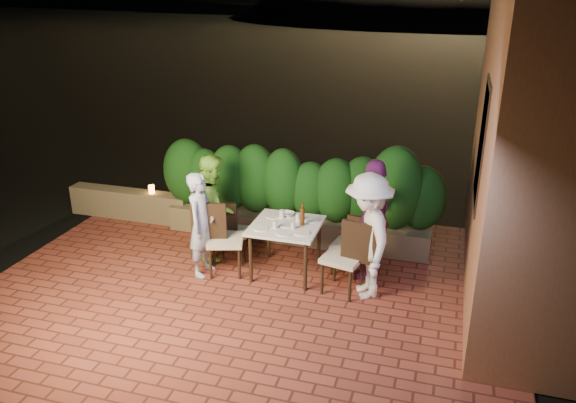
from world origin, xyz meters
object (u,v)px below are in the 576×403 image
at_px(beer_bottle, 302,214).
at_px(chair_right_back, 348,244).
at_px(diner_green, 214,206).
at_px(parapet_lamp, 152,189).
at_px(dining_table, 286,249).
at_px(diner_white, 368,236).
at_px(bowl, 287,214).
at_px(chair_left_back, 236,230).
at_px(chair_left_front, 225,238).
at_px(chair_right_front, 343,256).
at_px(diner_blue, 202,224).
at_px(diner_purple, 374,219).

bearing_deg(beer_bottle, chair_right_back, 20.66).
distance_m(diner_green, parapet_lamp, 1.78).
distance_m(dining_table, beer_bottle, 0.58).
distance_m(diner_green, diner_white, 2.41).
relative_size(chair_right_back, parapet_lamp, 6.31).
bearing_deg(bowl, parapet_lamp, 162.73).
bearing_deg(chair_right_back, parapet_lamp, -4.04).
bearing_deg(dining_table, chair_left_back, 161.75).
relative_size(bowl, chair_right_back, 0.22).
height_order(chair_left_front, chair_right_back, chair_left_front).
bearing_deg(chair_right_front, bowl, -19.67).
distance_m(chair_left_back, chair_right_front, 1.80).
height_order(chair_right_front, diner_white, diner_white).
xyz_separation_m(beer_bottle, bowl, (-0.29, 0.26, -0.14)).
bearing_deg(chair_left_back, diner_blue, -118.74).
height_order(chair_right_front, diner_purple, diner_purple).
distance_m(chair_right_front, diner_blue, 1.98).
bearing_deg(chair_right_front, chair_right_back, -74.10).
relative_size(dining_table, diner_purple, 0.54).
bearing_deg(chair_left_front, diner_blue, -178.42).
bearing_deg(chair_left_front, diner_white, -18.00).
relative_size(bowl, diner_green, 0.12).
relative_size(chair_left_back, diner_white, 0.51).
distance_m(bowl, diner_green, 1.12).
height_order(chair_left_front, diner_blue, diner_blue).
bearing_deg(diner_green, chair_left_back, -107.38).
xyz_separation_m(chair_left_front, chair_right_front, (1.67, -0.05, -0.00)).
bearing_deg(diner_purple, chair_right_front, -19.89).
height_order(chair_left_front, parapet_lamp, chair_left_front).
relative_size(chair_right_front, diner_green, 0.67).
distance_m(chair_left_back, diner_white, 2.13).
height_order(diner_blue, parapet_lamp, diner_blue).
bearing_deg(chair_right_back, diner_blue, 26.69).
height_order(beer_bottle, parapet_lamp, beer_bottle).
bearing_deg(chair_left_back, diner_purple, -5.75).
height_order(bowl, parapet_lamp, bowl).
bearing_deg(diner_green, parapet_lamp, 41.07).
distance_m(diner_blue, diner_purple, 2.35).
xyz_separation_m(dining_table, bowl, (-0.07, 0.31, 0.40)).
xyz_separation_m(chair_right_back, diner_green, (-2.01, -0.01, 0.34)).
height_order(diner_white, parapet_lamp, diner_white).
height_order(beer_bottle, diner_purple, diner_purple).
bearing_deg(chair_right_front, diner_green, -2.65).
distance_m(beer_bottle, bowl, 0.41).
distance_m(bowl, chair_right_front, 1.12).
bearing_deg(chair_right_front, dining_table, -5.26).
bearing_deg(diner_blue, chair_right_front, -86.40).
bearing_deg(chair_left_back, diner_green, 176.60).
bearing_deg(diner_blue, diner_purple, -73.16).
xyz_separation_m(bowl, diner_blue, (-1.04, -0.63, -0.03)).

